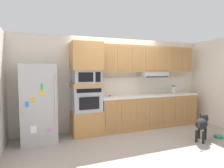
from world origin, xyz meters
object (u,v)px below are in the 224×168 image
microwave (86,77)px  dog (202,123)px  built_in_oven (86,99)px  electric_kettle (174,90)px  refrigerator (39,103)px  dog_food_bowl (218,136)px  screwdriver (110,96)px

microwave → dog: size_ratio=0.93×
built_in_oven → electric_kettle: 2.64m
electric_kettle → dog: electric_kettle is taller
refrigerator → dog: (3.51, -1.30, -0.49)m
electric_kettle → dog_food_bowl: bearing=-79.6°
electric_kettle → dog_food_bowl: 1.71m
refrigerator → screwdriver: (1.80, 0.18, 0.05)m
microwave → electric_kettle: (2.64, -0.05, -0.43)m
dog → dog_food_bowl: 0.61m
microwave → screwdriver: size_ratio=3.82×
microwave → refrigerator: bearing=-176.5°
built_in_oven → microwave: microwave is taller
electric_kettle → dog: (-0.24, -1.32, -0.64)m
refrigerator → dog: refrigerator is taller
dog_food_bowl → microwave: bearing=154.0°
microwave → dog: microwave is taller
built_in_oven → dog_food_bowl: size_ratio=3.50×
dog → microwave: bearing=116.0°
built_in_oven → electric_kettle: (2.64, -0.05, 0.13)m
refrigerator → dog: 3.77m
built_in_oven → dog_food_bowl: 3.33m
built_in_oven → electric_kettle: built_in_oven is taller
dog → electric_kettle: bearing=45.4°
refrigerator → screwdriver: refrigerator is taller
screwdriver → electric_kettle: electric_kettle is taller
electric_kettle → dog: 1.49m
screwdriver → electric_kettle: (1.96, -0.16, 0.10)m
microwave → dog: (2.39, -1.37, -1.07)m
electric_kettle → dog_food_bowl: (0.25, -1.36, -1.00)m
screwdriver → dog: screwdriver is taller
dog → dog_food_bowl: dog is taller
refrigerator → dog_food_bowl: 4.30m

